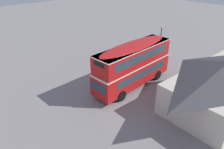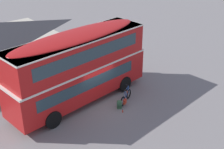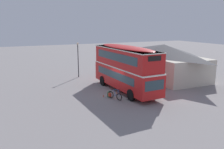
{
  "view_description": "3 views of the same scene",
  "coord_description": "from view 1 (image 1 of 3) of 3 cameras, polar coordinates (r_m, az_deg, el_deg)",
  "views": [
    {
      "loc": [
        14.7,
        14.44,
        11.98
      ],
      "look_at": [
        1.6,
        0.09,
        1.76
      ],
      "focal_mm": 33.87,
      "sensor_mm": 36.0,
      "label": 1
    },
    {
      "loc": [
        -11.25,
        -13.67,
        11.02
      ],
      "look_at": [
        1.38,
        0.03,
        1.63
      ],
      "focal_mm": 49.84,
      "sensor_mm": 36.0,
      "label": 2
    },
    {
      "loc": [
        19.79,
        -10.07,
        6.89
      ],
      "look_at": [
        -0.88,
        -0.44,
        1.85
      ],
      "focal_mm": 36.15,
      "sensor_mm": 36.0,
      "label": 3
    }
  ],
  "objects": [
    {
      "name": "water_bottle_red_squeeze",
      "position": [
        24.78,
        -1.24,
        -0.91
      ],
      "size": [
        0.08,
        0.08,
        0.21
      ],
      "color": "#D84C33",
      "rests_on": "ground"
    },
    {
      "name": "double_decker_bus",
      "position": [
        22.43,
        5.78,
        3.0
      ],
      "size": [
        10.04,
        2.98,
        4.79
      ],
      "color": "black",
      "rests_on": "ground"
    },
    {
      "name": "touring_bicycle",
      "position": [
        23.62,
        -1.87,
        -1.69
      ],
      "size": [
        1.64,
        0.86,
        1.06
      ],
      "color": "black",
      "rests_on": "ground"
    },
    {
      "name": "pub_building",
      "position": [
        22.26,
        28.04,
        -1.79
      ],
      "size": [
        12.89,
        6.85,
        4.35
      ],
      "color": "beige",
      "rests_on": "ground"
    },
    {
      "name": "street_lamp",
      "position": [
        30.03,
        12.97,
        9.38
      ],
      "size": [
        0.28,
        0.28,
        4.64
      ],
      "color": "black",
      "rests_on": "ground"
    },
    {
      "name": "backpack_on_ground",
      "position": [
        24.25,
        -0.78,
        -1.05
      ],
      "size": [
        0.37,
        0.36,
        0.58
      ],
      "color": "#386642",
      "rests_on": "ground"
    },
    {
      "name": "ground_plane",
      "position": [
        23.83,
        2.7,
        -2.46
      ],
      "size": [
        120.0,
        120.0,
        0.0
      ],
      "primitive_type": "plane",
      "color": "gray"
    }
  ]
}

